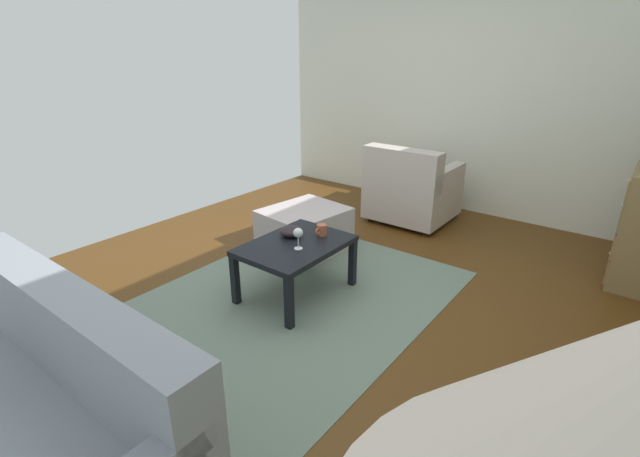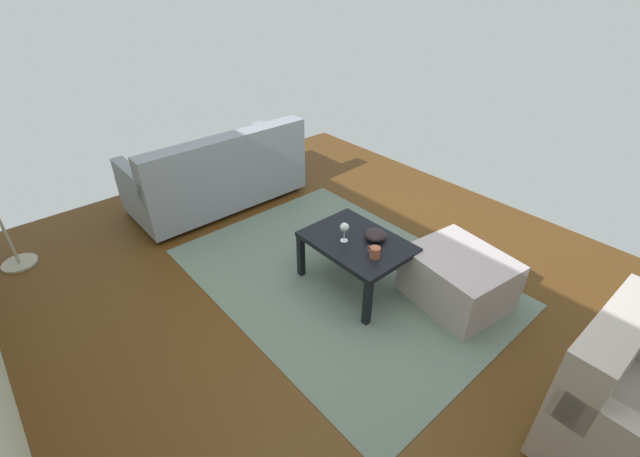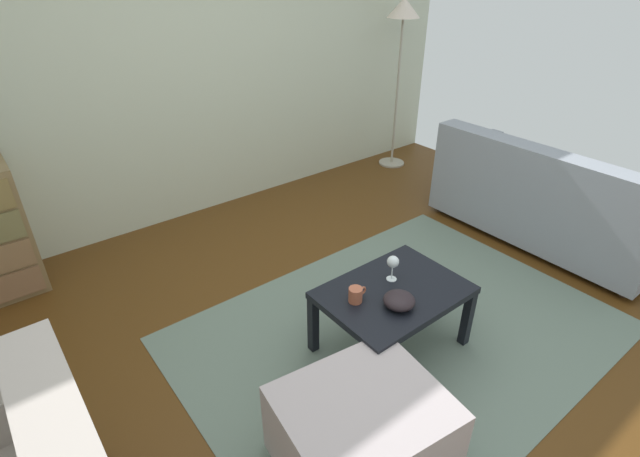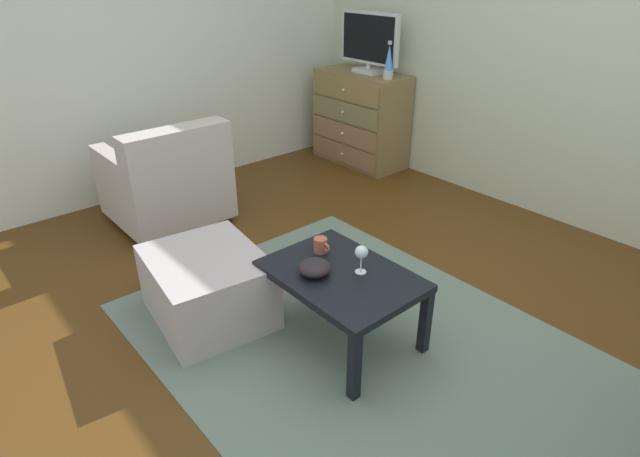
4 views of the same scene
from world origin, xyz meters
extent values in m
cube|color=#503011|center=(0.00, 0.00, -0.03)|extent=(5.75, 4.77, 0.05)
cube|color=slate|center=(0.20, -0.20, 0.00)|extent=(2.60, 1.90, 0.01)
cube|color=black|center=(-0.31, 0.03, 0.19)|extent=(0.05, 0.05, 0.38)
cube|color=black|center=(0.44, 0.03, 0.19)|extent=(0.05, 0.05, 0.38)
cube|color=black|center=(-0.31, -0.49, 0.19)|extent=(0.05, 0.05, 0.38)
cube|color=black|center=(0.44, -0.49, 0.19)|extent=(0.05, 0.05, 0.38)
cube|color=black|center=(0.06, -0.23, 0.40)|extent=(0.81, 0.58, 0.04)
cylinder|color=silver|center=(0.12, -0.15, 0.42)|extent=(0.06, 0.06, 0.00)
cylinder|color=silver|center=(0.12, -0.15, 0.47)|extent=(0.01, 0.01, 0.09)
sphere|color=silver|center=(0.12, -0.15, 0.54)|extent=(0.07, 0.07, 0.07)
cylinder|color=#AB583D|center=(-0.17, -0.17, 0.46)|extent=(0.08, 0.08, 0.08)
torus|color=#AB583D|center=(-0.12, -0.17, 0.47)|extent=(0.05, 0.01, 0.05)
ellipsoid|color=black|center=(-0.02, -0.35, 0.46)|extent=(0.17, 0.17, 0.08)
cylinder|color=#332319|center=(2.37, -0.90, 0.03)|extent=(0.05, 0.05, 0.05)
cylinder|color=#332319|center=(2.37, 0.70, 0.03)|extent=(0.05, 0.05, 0.05)
cylinder|color=#332319|center=(1.68, -0.90, 0.03)|extent=(0.05, 0.05, 0.05)
cylinder|color=#332319|center=(1.68, 0.70, 0.03)|extent=(0.05, 0.05, 0.05)
cube|color=gray|center=(2.03, -0.10, 0.23)|extent=(0.85, 1.76, 0.36)
cube|color=gray|center=(1.70, -0.10, 0.62)|extent=(0.20, 1.76, 0.42)
cube|color=gray|center=(2.03, -0.92, 0.51)|extent=(0.81, 0.12, 0.20)
cube|color=gray|center=(2.03, 0.72, 0.51)|extent=(0.81, 0.12, 0.20)
cylinder|color=olive|center=(2.30, -0.24, 0.49)|extent=(0.16, 0.40, 0.16)
cylinder|color=#332319|center=(-1.61, 0.04, 0.03)|extent=(0.05, 0.05, 0.05)
cylinder|color=#332319|center=(-1.61, -0.60, 0.03)|extent=(0.05, 0.05, 0.05)
cube|color=#BAADA5|center=(-1.63, -0.28, 0.62)|extent=(0.20, 0.81, 0.41)
cube|color=#B4A6A8|center=(-0.58, -0.68, 0.20)|extent=(0.77, 0.69, 0.40)
cylinder|color=#A59E8C|center=(2.15, 1.79, 0.01)|extent=(0.28, 0.28, 0.02)
camera|label=1|loc=(2.33, 1.74, 1.75)|focal=25.27mm
camera|label=2|loc=(-1.77, 1.74, 2.24)|focal=23.72mm
camera|label=3|loc=(-1.56, -1.63, 2.04)|focal=26.46mm
camera|label=4|loc=(1.71, -1.81, 1.87)|focal=28.91mm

